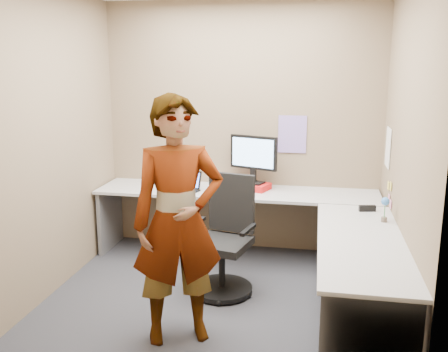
% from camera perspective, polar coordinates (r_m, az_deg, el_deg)
% --- Properties ---
extents(ground, '(3.00, 3.00, 0.00)m').
position_cam_1_polar(ground, '(4.62, -0.61, -13.51)').
color(ground, '#26272B').
rests_on(ground, ground).
extents(wall_back, '(3.00, 0.00, 3.00)m').
position_cam_1_polar(wall_back, '(5.46, 2.04, 5.48)').
color(wall_back, brown).
rests_on(wall_back, ground).
extents(wall_right, '(0.00, 2.70, 2.70)m').
position_cam_1_polar(wall_right, '(4.17, 20.00, 2.42)').
color(wall_right, brown).
rests_on(wall_right, ground).
extents(wall_left, '(0.00, 2.70, 2.70)m').
position_cam_1_polar(wall_left, '(4.72, -18.84, 3.64)').
color(wall_left, brown).
rests_on(wall_left, ground).
extents(desk, '(2.98, 2.58, 0.73)m').
position_cam_1_polar(desk, '(4.69, 5.57, -5.36)').
color(desk, '#A3A3A3').
rests_on(desk, ground).
extents(paper_ream, '(0.40, 0.34, 0.07)m').
position_cam_1_polar(paper_ream, '(5.32, 3.32, -1.18)').
color(paper_ream, red).
rests_on(paper_ream, desk).
extents(monitor, '(0.52, 0.24, 0.51)m').
position_cam_1_polar(monitor, '(5.27, 3.38, 2.38)').
color(monitor, black).
rests_on(monitor, paper_ream).
extents(laptop, '(0.36, 0.33, 0.21)m').
position_cam_1_polar(laptop, '(5.26, -4.39, -1.11)').
color(laptop, black).
rests_on(laptop, desk).
extents(trackball_mouse, '(0.12, 0.08, 0.07)m').
position_cam_1_polar(trackball_mouse, '(5.20, 0.41, -1.56)').
color(trackball_mouse, '#B7B7BC').
rests_on(trackball_mouse, desk).
extents(origami, '(0.10, 0.10, 0.06)m').
position_cam_1_polar(origami, '(5.07, -0.78, -1.89)').
color(origami, white).
rests_on(origami, desk).
extents(stapler, '(0.16, 0.07, 0.05)m').
position_cam_1_polar(stapler, '(4.72, 16.06, -3.57)').
color(stapler, black).
rests_on(stapler, desk).
extents(flower, '(0.07, 0.07, 0.22)m').
position_cam_1_polar(flower, '(4.42, 17.93, -3.23)').
color(flower, brown).
rests_on(flower, desk).
extents(calendar_purple, '(0.30, 0.01, 0.40)m').
position_cam_1_polar(calendar_purple, '(5.40, 7.81, 4.75)').
color(calendar_purple, '#846BB7').
rests_on(calendar_purple, wall_back).
extents(calendar_white, '(0.01, 0.28, 0.38)m').
position_cam_1_polar(calendar_white, '(5.07, 18.24, 3.12)').
color(calendar_white, white).
rests_on(calendar_white, wall_right).
extents(sticky_note_a, '(0.01, 0.07, 0.07)m').
position_cam_1_polar(sticky_note_a, '(4.78, 18.51, -1.12)').
color(sticky_note_a, '#F2E059').
rests_on(sticky_note_a, wall_right).
extents(sticky_note_b, '(0.01, 0.07, 0.07)m').
position_cam_1_polar(sticky_note_b, '(4.86, 18.33, -2.47)').
color(sticky_note_b, pink).
rests_on(sticky_note_b, wall_right).
extents(sticky_note_c, '(0.01, 0.07, 0.07)m').
position_cam_1_polar(sticky_note_c, '(4.75, 18.49, -3.07)').
color(sticky_note_c, pink).
rests_on(sticky_note_c, wall_right).
extents(sticky_note_d, '(0.01, 0.07, 0.07)m').
position_cam_1_polar(sticky_note_d, '(4.94, 18.26, -1.04)').
color(sticky_note_d, '#F2E059').
rests_on(sticky_note_d, wall_right).
extents(office_chair, '(0.59, 0.57, 1.05)m').
position_cam_1_polar(office_chair, '(4.56, 0.09, -7.98)').
color(office_chair, black).
rests_on(office_chair, ground).
extents(person, '(0.79, 0.68, 1.84)m').
position_cam_1_polar(person, '(3.66, -5.27, -5.17)').
color(person, '#999399').
rests_on(person, ground).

